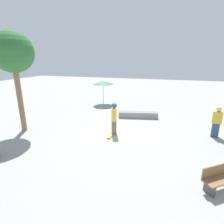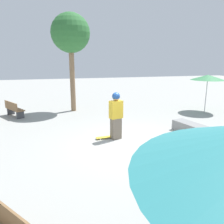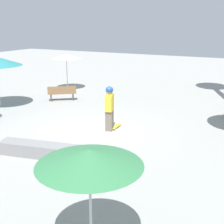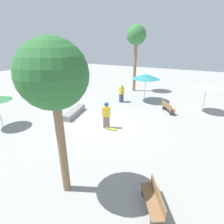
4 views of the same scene
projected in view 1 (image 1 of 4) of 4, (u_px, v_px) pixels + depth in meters
ground_plane at (124, 132)px, 10.41m from camera, size 60.00×60.00×0.00m
skater_main at (114, 118)px, 9.94m from camera, size 0.39×0.55×1.86m
skateboard at (110, 135)px, 9.89m from camera, size 0.24×0.81×0.07m
concrete_ledge at (138, 115)px, 13.01m from camera, size 2.93×1.20×0.44m
bench_far at (223, 177)px, 5.80m from camera, size 1.54×1.32×0.85m
shade_umbrella_green at (103, 83)px, 16.50m from camera, size 1.95×1.95×2.21m
palm_tree_center_left at (13, 54)px, 9.47m from camera, size 2.24×2.24×5.68m
bystander_watching at (217, 122)px, 9.60m from camera, size 0.53×0.37×1.75m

